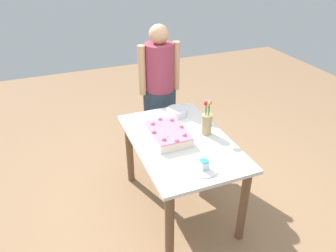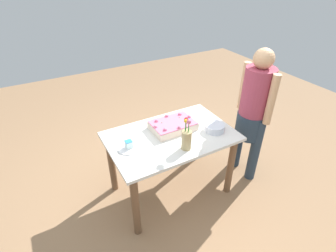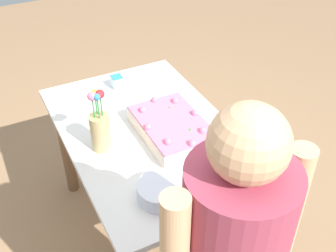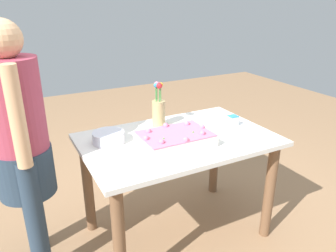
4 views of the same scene
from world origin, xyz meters
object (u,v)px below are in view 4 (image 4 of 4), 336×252
at_px(sheet_cake, 175,139).
at_px(cake_knife, 189,120).
at_px(serving_plate_with_slice, 232,124).
at_px(flower_vase, 159,110).
at_px(fruit_bowl, 109,137).
at_px(person_standing, 20,140).

xyz_separation_m(sheet_cake, cake_knife, (0.30, 0.32, -0.04)).
distance_m(sheet_cake, serving_plate_with_slice, 0.51).
relative_size(serving_plate_with_slice, flower_vase, 0.69).
bearing_deg(fruit_bowl, sheet_cake, -33.46).
relative_size(cake_knife, person_standing, 0.14).
bearing_deg(cake_knife, person_standing, 156.95).
xyz_separation_m(serving_plate_with_slice, fruit_bowl, (-0.85, 0.14, 0.02)).
bearing_deg(flower_vase, cake_knife, -3.36).
relative_size(cake_knife, flower_vase, 0.67).
height_order(sheet_cake, serving_plate_with_slice, sheet_cake).
distance_m(serving_plate_with_slice, cake_knife, 0.32).
xyz_separation_m(cake_knife, fruit_bowl, (-0.64, -0.09, 0.03)).
height_order(cake_knife, fruit_bowl, fruit_bowl).
height_order(flower_vase, fruit_bowl, flower_vase).
distance_m(sheet_cake, fruit_bowl, 0.41).
relative_size(sheet_cake, cake_knife, 2.04).
bearing_deg(serving_plate_with_slice, fruit_bowl, 170.36).
bearing_deg(cake_knife, sheet_cake, -159.84).
relative_size(sheet_cake, flower_vase, 1.37).
distance_m(cake_knife, flower_vase, 0.27).
bearing_deg(fruit_bowl, flower_vase, 15.14).
height_order(serving_plate_with_slice, person_standing, person_standing).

